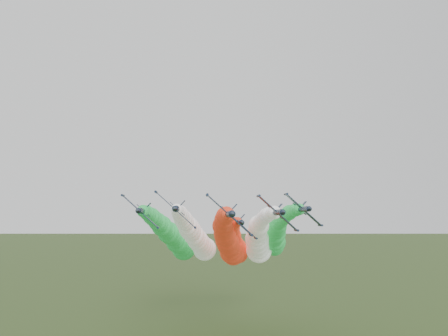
{
  "coord_description": "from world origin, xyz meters",
  "views": [
    {
      "loc": [
        -14.34,
        -94.87,
        43.46
      ],
      "look_at": [
        -7.8,
        -2.75,
        53.33
      ],
      "focal_mm": 35.0,
      "sensor_mm": 36.0,
      "label": 1
    }
  ],
  "objects_px": {
    "jet_lead": "(229,242)",
    "jet_trail": "(235,245)",
    "jet_inner_left": "(196,238)",
    "jet_outer_right": "(276,236)",
    "jet_inner_right": "(258,241)",
    "jet_outer_left": "(174,238)"
  },
  "relations": [
    {
      "from": "jet_inner_left",
      "to": "jet_outer_right",
      "type": "distance_m",
      "value": 30.66
    },
    {
      "from": "jet_inner_left",
      "to": "jet_outer_right",
      "type": "xyz_separation_m",
      "value": [
        28.68,
        10.84,
        0.12
      ]
    },
    {
      "from": "jet_inner_right",
      "to": "jet_trail",
      "type": "relative_size",
      "value": 1.01
    },
    {
      "from": "jet_inner_right",
      "to": "jet_trail",
      "type": "distance_m",
      "value": 14.19
    },
    {
      "from": "jet_lead",
      "to": "jet_trail",
      "type": "height_order",
      "value": "jet_lead"
    },
    {
      "from": "jet_lead",
      "to": "jet_inner_left",
      "type": "xyz_separation_m",
      "value": [
        -9.87,
        10.71,
        0.91
      ]
    },
    {
      "from": "jet_trail",
      "to": "jet_outer_right",
      "type": "bearing_deg",
      "value": -21.32
    },
    {
      "from": "jet_lead",
      "to": "jet_trail",
      "type": "distance_m",
      "value": 27.58
    },
    {
      "from": "jet_inner_left",
      "to": "jet_outer_left",
      "type": "distance_m",
      "value": 13.2
    },
    {
      "from": "jet_inner_left",
      "to": "jet_outer_right",
      "type": "height_order",
      "value": "jet_outer_right"
    },
    {
      "from": "jet_outer_left",
      "to": "jet_trail",
      "type": "distance_m",
      "value": 23.46
    },
    {
      "from": "jet_outer_left",
      "to": "jet_trail",
      "type": "bearing_deg",
      "value": 14.47
    },
    {
      "from": "jet_inner_left",
      "to": "jet_inner_right",
      "type": "height_order",
      "value": "jet_inner_left"
    },
    {
      "from": "jet_lead",
      "to": "jet_inner_right",
      "type": "distance_m",
      "value": 18.66
    },
    {
      "from": "jet_trail",
      "to": "jet_inner_right",
      "type": "bearing_deg",
      "value": -61.39
    },
    {
      "from": "jet_inner_right",
      "to": "jet_outer_right",
      "type": "relative_size",
      "value": 1.01
    },
    {
      "from": "jet_outer_left",
      "to": "jet_trail",
      "type": "relative_size",
      "value": 1.01
    },
    {
      "from": "jet_outer_left",
      "to": "jet_outer_right",
      "type": "height_order",
      "value": "jet_outer_right"
    },
    {
      "from": "jet_outer_left",
      "to": "jet_outer_right",
      "type": "bearing_deg",
      "value": 0.49
    },
    {
      "from": "jet_outer_right",
      "to": "jet_trail",
      "type": "height_order",
      "value": "jet_outer_right"
    },
    {
      "from": "jet_lead",
      "to": "jet_outer_left",
      "type": "height_order",
      "value": "jet_outer_left"
    },
    {
      "from": "jet_inner_left",
      "to": "jet_inner_right",
      "type": "relative_size",
      "value": 0.99
    }
  ]
}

